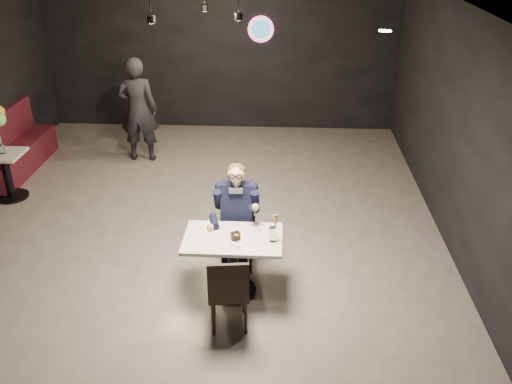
# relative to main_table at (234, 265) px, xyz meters

# --- Properties ---
(floor) EXTENTS (9.00, 9.00, 0.00)m
(floor) POSITION_rel_main_table_xyz_m (-0.74, 1.09, -0.38)
(floor) COLOR gray
(floor) RESTS_ON ground
(wall_sign) EXTENTS (0.50, 0.06, 0.50)m
(wall_sign) POSITION_rel_main_table_xyz_m (0.06, 5.56, 1.62)
(wall_sign) COLOR pink
(wall_sign) RESTS_ON floor
(main_table) EXTENTS (1.10, 0.70, 0.75)m
(main_table) POSITION_rel_main_table_xyz_m (0.00, 0.00, 0.00)
(main_table) COLOR silver
(main_table) RESTS_ON floor
(chair_far) EXTENTS (0.42, 0.46, 0.92)m
(chair_far) POSITION_rel_main_table_xyz_m (0.00, 0.55, 0.09)
(chair_far) COLOR black
(chair_far) RESTS_ON floor
(chair_near) EXTENTS (0.47, 0.50, 0.92)m
(chair_near) POSITION_rel_main_table_xyz_m (0.00, -0.56, 0.09)
(chair_near) COLOR black
(chair_near) RESTS_ON floor
(seated_man) EXTENTS (0.60, 0.80, 1.44)m
(seated_man) POSITION_rel_main_table_xyz_m (0.00, 0.55, 0.34)
(seated_man) COLOR black
(seated_man) RESTS_ON floor
(dessert_plate) EXTENTS (0.23, 0.23, 0.01)m
(dessert_plate) POSITION_rel_main_table_xyz_m (0.08, -0.09, 0.38)
(dessert_plate) COLOR white
(dessert_plate) RESTS_ON main_table
(cake_slice) EXTENTS (0.12, 0.11, 0.07)m
(cake_slice) POSITION_rel_main_table_xyz_m (0.03, -0.05, 0.42)
(cake_slice) COLOR black
(cake_slice) RESTS_ON dessert_plate
(mint_leaf) EXTENTS (0.07, 0.04, 0.01)m
(mint_leaf) POSITION_rel_main_table_xyz_m (0.05, -0.10, 0.47)
(mint_leaf) COLOR #298034
(mint_leaf) RESTS_ON cake_slice
(sundae_glass) EXTENTS (0.08, 0.08, 0.17)m
(sundae_glass) POSITION_rel_main_table_xyz_m (0.44, -0.05, 0.46)
(sundae_glass) COLOR silver
(sundae_glass) RESTS_ON main_table
(wafer_cone) EXTENTS (0.09, 0.09, 0.14)m
(wafer_cone) POSITION_rel_main_table_xyz_m (0.47, -0.05, 0.63)
(wafer_cone) COLOR #B07948
(wafer_cone) RESTS_ON sundae_glass
(booth_bench) EXTENTS (0.51, 2.06, 1.03)m
(booth_bench) POSITION_rel_main_table_xyz_m (-3.99, 3.20, 0.14)
(booth_bench) COLOR #3F0D17
(booth_bench) RESTS_ON floor
(side_table) EXTENTS (0.57, 0.57, 0.71)m
(side_table) POSITION_rel_main_table_xyz_m (-3.69, 2.20, -0.02)
(side_table) COLOR silver
(side_table) RESTS_ON floor
(balloon_vase) EXTENTS (0.09, 0.09, 0.14)m
(balloon_vase) POSITION_rel_main_table_xyz_m (-3.69, 2.20, 0.44)
(balloon_vase) COLOR silver
(balloon_vase) RESTS_ON side_table
(passerby) EXTENTS (0.70, 0.48, 1.86)m
(passerby) POSITION_rel_main_table_xyz_m (-2.01, 3.81, 0.55)
(passerby) COLOR black
(passerby) RESTS_ON floor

